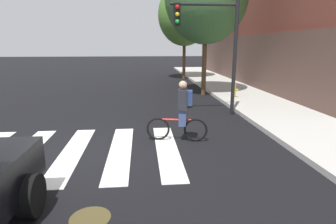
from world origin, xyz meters
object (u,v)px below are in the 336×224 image
at_px(manhole_cover, 90,218).
at_px(cyclist, 181,112).
at_px(fire_hydrant, 234,89).
at_px(street_tree_mid, 185,15).
at_px(traffic_light_near, 213,38).

height_order(manhole_cover, cyclist, cyclist).
xyz_separation_m(fire_hydrant, street_tree_mid, (-1.07, 9.01, 4.30)).
xyz_separation_m(manhole_cover, fire_hydrant, (5.26, 9.04, 0.53)).
height_order(manhole_cover, street_tree_mid, street_tree_mid).
xyz_separation_m(cyclist, traffic_light_near, (1.54, 2.80, 2.02)).
distance_m(traffic_light_near, street_tree_mid, 11.99).
relative_size(fire_hydrant, street_tree_mid, 0.11).
height_order(cyclist, traffic_light_near, traffic_light_near).
distance_m(manhole_cover, street_tree_mid, 19.15).
height_order(traffic_light_near, fire_hydrant, traffic_light_near).
distance_m(cyclist, traffic_light_near, 3.78).
xyz_separation_m(manhole_cover, cyclist, (1.91, 3.44, 0.84)).
distance_m(manhole_cover, cyclist, 4.03).
xyz_separation_m(manhole_cover, street_tree_mid, (4.20, 18.05, 4.83)).
relative_size(manhole_cover, fire_hydrant, 0.82).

